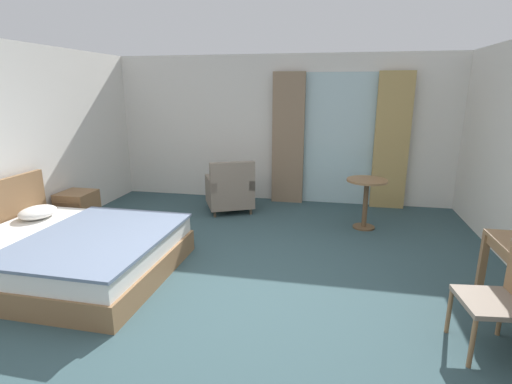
{
  "coord_description": "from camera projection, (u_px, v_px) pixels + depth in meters",
  "views": [
    {
      "loc": [
        0.94,
        -3.36,
        1.98
      ],
      "look_at": [
        0.14,
        0.58,
        0.91
      ],
      "focal_mm": 27.24,
      "sensor_mm": 36.0,
      "label": 1
    }
  ],
  "objects": [
    {
      "name": "bed",
      "position": [
        66.0,
        252.0,
        4.25
      ],
      "size": [
        2.21,
        1.89,
        0.94
      ],
      "color": "olive",
      "rests_on": "ground"
    },
    {
      "name": "round_cafe_table",
      "position": [
        366.0,
        193.0,
        5.58
      ],
      "size": [
        0.57,
        0.57,
        0.73
      ],
      "color": "olive",
      "rests_on": "ground"
    },
    {
      "name": "nightstand",
      "position": [
        78.0,
        210.0,
        5.68
      ],
      "size": [
        0.46,
        0.48,
        0.53
      ],
      "color": "olive",
      "rests_on": "ground"
    },
    {
      "name": "ground",
      "position": [
        231.0,
        298.0,
        3.89
      ],
      "size": [
        6.58,
        7.63,
        0.1
      ],
      "primitive_type": "cube",
      "color": "#334C51"
    },
    {
      "name": "curtain_panel_right",
      "position": [
        392.0,
        142.0,
        6.42
      ],
      "size": [
        0.56,
        0.1,
        2.26
      ],
      "primitive_type": "cube",
      "color": "tan",
      "rests_on": "ground"
    },
    {
      "name": "desk_chair",
      "position": [
        504.0,
        295.0,
        2.91
      ],
      "size": [
        0.5,
        0.51,
        0.86
      ],
      "color": "gray",
      "rests_on": "ground"
    },
    {
      "name": "armchair_by_window",
      "position": [
        230.0,
        191.0,
        6.4
      ],
      "size": [
        0.95,
        0.96,
        0.87
      ],
      "color": "gray",
      "rests_on": "ground"
    },
    {
      "name": "balcony_glass_door",
      "position": [
        339.0,
        140.0,
        6.68
      ],
      "size": [
        1.28,
        0.02,
        2.25
      ],
      "primitive_type": "cube",
      "color": "silver",
      "rests_on": "ground"
    },
    {
      "name": "curtain_panel_left",
      "position": [
        288.0,
        139.0,
        6.75
      ],
      "size": [
        0.55,
        0.1,
        2.26
      ],
      "primitive_type": "cube",
      "color": "#897056",
      "rests_on": "ground"
    },
    {
      "name": "wall_back",
      "position": [
        281.0,
        129.0,
        6.91
      ],
      "size": [
        6.18,
        0.12,
        2.55
      ],
      "primitive_type": "cube",
      "color": "silver",
      "rests_on": "ground"
    }
  ]
}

